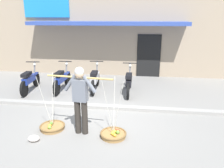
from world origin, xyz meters
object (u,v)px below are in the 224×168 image
object	(u,v)px
fruit_vendor	(80,96)
motorcycle_nearest_shop	(30,80)
fruit_basket_left_side	(52,126)
motorcycle_second_in_row	(62,79)
plastic_litter_bag	(34,138)
fruit_basket_right_side	(113,134)
motorcycle_third_in_row	(95,79)
motorcycle_end_of_row	(129,82)

from	to	relation	value
fruit_vendor	motorcycle_nearest_shop	size ratio (longest dim) A/B	0.93
fruit_basket_left_side	motorcycle_second_in_row	world-z (taller)	fruit_basket_left_side
motorcycle_nearest_shop	plastic_litter_bag	world-z (taller)	motorcycle_nearest_shop
fruit_vendor	motorcycle_second_in_row	xyz separation A→B (m)	(-1.63, 3.12, -0.52)
fruit_basket_right_side	plastic_litter_bag	bearing A→B (deg)	-166.49
fruit_basket_right_side	motorcycle_third_in_row	distance (m)	3.60
motorcycle_end_of_row	fruit_basket_right_side	bearing A→B (deg)	-93.10
motorcycle_third_in_row	plastic_litter_bag	world-z (taller)	motorcycle_third_in_row
fruit_vendor	fruit_basket_left_side	bearing A→B (deg)	174.42
plastic_litter_bag	motorcycle_nearest_shop	bearing A→B (deg)	117.99
fruit_basket_right_side	fruit_basket_left_side	bearing A→B (deg)	174.27
fruit_vendor	fruit_basket_left_side	size ratio (longest dim) A/B	1.17
fruit_basket_left_side	motorcycle_end_of_row	size ratio (longest dim) A/B	0.80
fruit_basket_left_side	motorcycle_second_in_row	size ratio (longest dim) A/B	0.80
motorcycle_third_in_row	fruit_vendor	bearing A→B (deg)	-84.10
fruit_vendor	plastic_litter_bag	xyz separation A→B (m)	(-1.02, -0.52, -0.91)
fruit_basket_left_side	motorcycle_second_in_row	bearing A→B (deg)	105.08
plastic_litter_bag	motorcycle_third_in_row	bearing A→B (deg)	79.94
motorcycle_end_of_row	plastic_litter_bag	size ratio (longest dim) A/B	6.50
fruit_basket_right_side	motorcycle_nearest_shop	world-z (taller)	fruit_basket_right_side
motorcycle_second_in_row	fruit_vendor	bearing A→B (deg)	-62.43
motorcycle_end_of_row	plastic_litter_bag	bearing A→B (deg)	-118.77
fruit_basket_right_side	motorcycle_third_in_row	xyz separation A→B (m)	(-1.15, 3.39, 0.38)
fruit_vendor	fruit_basket_right_side	size ratio (longest dim) A/B	1.17
motorcycle_nearest_shop	fruit_vendor	bearing A→B (deg)	-45.37
fruit_basket_right_side	motorcycle_nearest_shop	size ratio (longest dim) A/B	0.80
motorcycle_second_in_row	fruit_basket_right_side	bearing A→B (deg)	-52.69
motorcycle_second_in_row	plastic_litter_bag	distance (m)	3.71
motorcycle_nearest_shop	motorcycle_end_of_row	size ratio (longest dim) A/B	1.00
motorcycle_end_of_row	plastic_litter_bag	world-z (taller)	motorcycle_end_of_row
fruit_vendor	fruit_basket_right_side	world-z (taller)	fruit_vendor
motorcycle_second_in_row	motorcycle_third_in_row	world-z (taller)	same
fruit_vendor	fruit_basket_right_side	distance (m)	1.22
fruit_vendor	fruit_basket_left_side	distance (m)	1.21
fruit_basket_right_side	motorcycle_second_in_row	world-z (taller)	fruit_basket_right_side
fruit_basket_left_side	motorcycle_third_in_row	size ratio (longest dim) A/B	0.80
motorcycle_second_in_row	plastic_litter_bag	size ratio (longest dim) A/B	6.50
motorcycle_second_in_row	motorcycle_third_in_row	xyz separation A→B (m)	(1.29, 0.19, 0.00)
motorcycle_nearest_shop	motorcycle_end_of_row	bearing A→B (deg)	4.23
motorcycle_end_of_row	motorcycle_nearest_shop	bearing A→B (deg)	-175.77
fruit_vendor	motorcycle_third_in_row	xyz separation A→B (m)	(-0.34, 3.30, -0.52)
motorcycle_nearest_shop	fruit_basket_right_side	bearing A→B (deg)	-38.98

